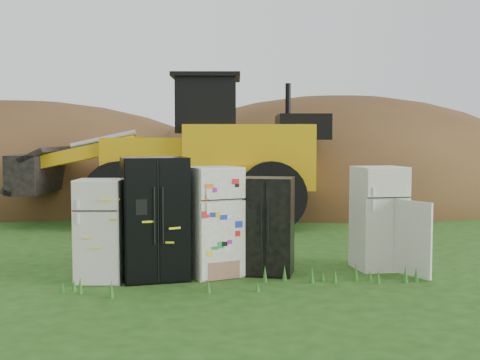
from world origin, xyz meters
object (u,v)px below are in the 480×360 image
Objects in this scene: fridge_leftmost at (100,230)px; fridge_dark_mid at (268,226)px; fridge_sticker at (214,221)px; wheel_loader at (170,150)px; fridge_black_side at (155,218)px; fridge_open_door at (379,218)px.

fridge_dark_mid is (2.75, 0.00, -0.00)m from fridge_leftmost.
fridge_leftmost is at bearing -158.34° from fridge_dark_mid.
fridge_leftmost is at bearing 167.21° from fridge_sticker.
fridge_black_side is at bearing -85.89° from wheel_loader.
fridge_dark_mid is at bearing 10.06° from fridge_leftmost.
fridge_leftmost is 0.88m from fridge_black_side.
fridge_dark_mid is 2.00m from fridge_open_door.
fridge_black_side is 1.11× the size of fridge_open_door.
fridge_sticker is 2.91m from fridge_open_door.
fridge_leftmost is 6.66m from wheel_loader.
fridge_sticker is at bearing 178.47° from fridge_open_door.
wheel_loader is at bearing 78.90° from fridge_black_side.
fridge_black_side is 0.24× the size of wheel_loader.
fridge_black_side reaches higher than fridge_leftmost.
fridge_open_door is (2.00, 0.03, 0.08)m from fridge_dark_mid.
fridge_leftmost is 0.20× the size of wheel_loader.
fridge_black_side is 3.89m from fridge_open_door.
wheel_loader reaches higher than fridge_dark_mid.
fridge_leftmost is at bearing -93.41° from wheel_loader.
fridge_sticker is (1.84, 0.07, 0.09)m from fridge_leftmost.
fridge_open_door is (4.75, 0.03, 0.08)m from fridge_leftmost.
wheel_loader is (0.72, 6.37, 0.98)m from fridge_black_side.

